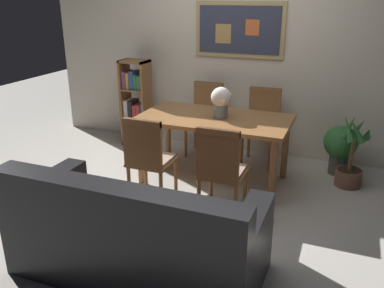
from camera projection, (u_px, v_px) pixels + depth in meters
The scene contains 12 objects.
ground_plane at pixel (186, 202), 4.07m from camera, with size 12.00×12.00×0.00m, color #B7B2A8.
wall_back_with_painting at pixel (237, 50), 5.08m from camera, with size 5.20×0.14×2.60m.
dining_table at pixel (214, 125), 4.33m from camera, with size 1.59×0.86×0.74m.
dining_chair_far_right at pixel (262, 120), 4.87m from camera, with size 0.40×0.41×0.91m.
dining_chair_near_left at pixel (148, 155), 3.82m from camera, with size 0.40×0.41×0.91m.
dining_chair_far_left at pixel (205, 113), 5.17m from camera, with size 0.40×0.41×0.91m.
dining_chair_near_right at pixel (221, 166), 3.57m from camera, with size 0.40×0.41×0.91m.
leather_couch at pixel (135, 237), 2.92m from camera, with size 1.80×0.84×0.84m.
bookshelf at pixel (136, 105), 5.48m from camera, with size 0.36×0.28×1.15m.
potted_ivy at pixel (340, 146), 4.60m from camera, with size 0.38×0.38×0.59m.
potted_palm at pixel (351, 161), 4.32m from camera, with size 0.33×0.32×0.80m.
flower_vase at pixel (221, 101), 4.21m from camera, with size 0.21×0.21×0.32m.
Camera 1 is at (1.39, -3.34, 1.96)m, focal length 37.99 mm.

